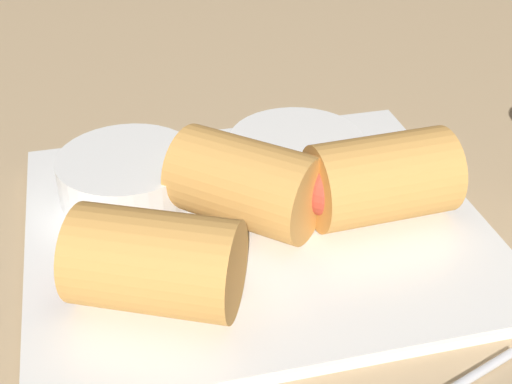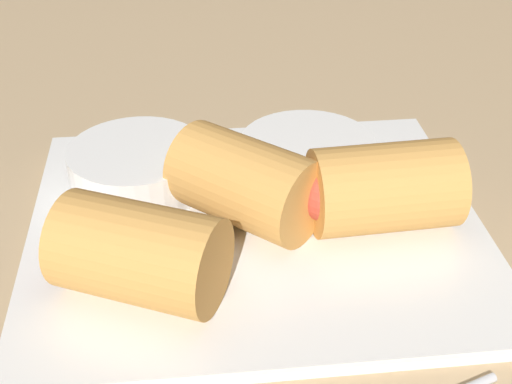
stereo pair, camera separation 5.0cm
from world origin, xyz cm
name	(u,v)px [view 1 (the left image)]	position (x,y,z in cm)	size (l,w,h in cm)	color
table_surface	(258,257)	(0.00, 0.00, 1.00)	(180.00, 140.00, 2.00)	tan
serving_plate	(256,230)	(0.00, 0.67, 2.76)	(29.40, 25.69, 1.50)	white
roll_front_left	(374,180)	(7.45, -0.63, 6.35)	(10.22, 6.15, 5.69)	#D19347
roll_front_right	(146,261)	(-7.65, -5.30, 6.35)	(10.65, 9.03, 5.69)	#D19347
roll_back_left	(238,181)	(-1.00, 1.34, 6.35)	(10.55, 10.33, 5.69)	#D19347
dipping_bowl_near	(296,154)	(4.19, 5.67, 5.10)	(9.54, 9.54, 2.95)	white
dipping_bowl_far	(128,174)	(-7.69, 5.92, 5.10)	(9.54, 9.54, 2.95)	white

